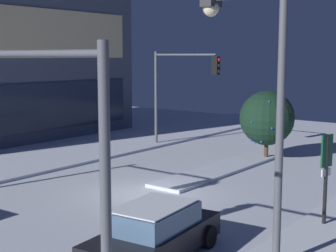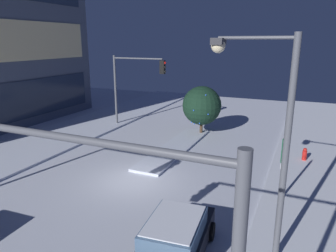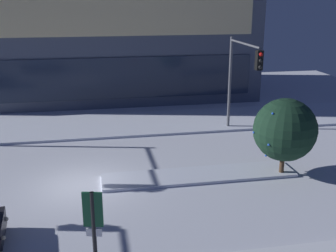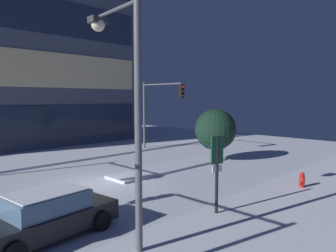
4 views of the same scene
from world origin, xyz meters
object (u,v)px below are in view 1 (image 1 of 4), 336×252
object	(u,v)px
car_near	(154,233)
traffic_light_corner_near_left	(11,131)
street_lamp_arched	(257,88)
decorated_tree_median	(267,118)
traffic_light_corner_far_right	(181,80)
parking_info_sign	(326,168)

from	to	relation	value
car_near	traffic_light_corner_near_left	world-z (taller)	traffic_light_corner_near_left
street_lamp_arched	decorated_tree_median	size ratio (longest dim) A/B	1.94
traffic_light_corner_far_right	traffic_light_corner_near_left	bearing A→B (deg)	-62.54
street_lamp_arched	decorated_tree_median	world-z (taller)	street_lamp_arched
traffic_light_corner_far_right	car_near	bearing A→B (deg)	-56.27
traffic_light_corner_near_left	decorated_tree_median	size ratio (longest dim) A/B	1.59
car_near	decorated_tree_median	world-z (taller)	decorated_tree_median
street_lamp_arched	parking_info_sign	bearing A→B (deg)	-90.80
traffic_light_corner_far_right	street_lamp_arched	size ratio (longest dim) A/B	0.81
traffic_light_corner_far_right	decorated_tree_median	size ratio (longest dim) A/B	1.57
traffic_light_corner_far_right	traffic_light_corner_near_left	xyz separation A→B (m)	(-18.37, -9.55, 0.04)
traffic_light_corner_near_left	street_lamp_arched	size ratio (longest dim) A/B	0.82
traffic_light_corner_near_left	car_near	bearing A→B (deg)	-85.69
car_near	street_lamp_arched	bearing A→B (deg)	-64.66
parking_info_sign	traffic_light_corner_near_left	bearing A→B (deg)	89.68
parking_info_sign	street_lamp_arched	bearing A→B (deg)	96.42
traffic_light_corner_far_right	traffic_light_corner_near_left	distance (m)	20.71
parking_info_sign	decorated_tree_median	distance (m)	10.79
car_near	traffic_light_corner_far_right	distance (m)	16.91
traffic_light_corner_near_left	decorated_tree_median	bearing A→B (deg)	-77.79
car_near	street_lamp_arched	xyz separation A→B (m)	(1.37, -2.28, 3.96)
traffic_light_corner_near_left	street_lamp_arched	xyz separation A→B (m)	(5.96, -1.93, 0.58)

